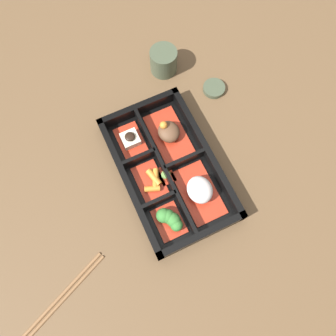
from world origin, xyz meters
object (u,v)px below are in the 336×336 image
(bowl_rice, at_px, (199,191))
(chopsticks, at_px, (64,296))
(tea_cup, at_px, (164,61))
(sauce_dish, at_px, (214,88))

(bowl_rice, distance_m, chopsticks, 0.35)
(bowl_rice, height_order, tea_cup, tea_cup)
(bowl_rice, bearing_deg, sauce_dish, 144.93)
(tea_cup, distance_m, sauce_dish, 0.14)
(bowl_rice, xyz_separation_m, chopsticks, (0.07, -0.34, -0.03))
(sauce_dish, bearing_deg, bowl_rice, -35.07)
(tea_cup, relative_size, sauce_dish, 1.23)
(sauce_dish, bearing_deg, chopsticks, -59.13)
(bowl_rice, xyz_separation_m, tea_cup, (-0.33, 0.07, 0.00))
(bowl_rice, relative_size, chopsticks, 0.67)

